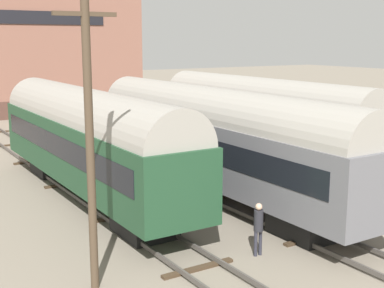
# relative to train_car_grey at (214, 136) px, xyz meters

# --- Properties ---
(ground_plane) EXTENTS (200.00, 200.00, 0.00)m
(ground_plane) POSITION_rel_train_car_grey_xyz_m (0.00, -3.43, -2.91)
(ground_plane) COLOR slate
(track_left) EXTENTS (2.60, 60.00, 0.26)m
(track_left) POSITION_rel_train_car_grey_xyz_m (-4.99, -3.43, -2.77)
(track_left) COLOR #4C4742
(track_left) RESTS_ON ground
(track_middle) EXTENTS (2.60, 60.00, 0.26)m
(track_middle) POSITION_rel_train_car_grey_xyz_m (0.00, -3.43, -2.77)
(track_middle) COLOR #4C4742
(track_middle) RESTS_ON ground
(track_right) EXTENTS (2.60, 60.00, 0.26)m
(track_right) POSITION_rel_train_car_grey_xyz_m (4.99, -3.43, -2.77)
(track_right) COLOR #4C4742
(track_right) RESTS_ON ground
(train_car_grey) EXTENTS (2.93, 18.47, 5.10)m
(train_car_grey) POSITION_rel_train_car_grey_xyz_m (0.00, 0.00, 0.00)
(train_car_grey) COLOR black
(train_car_grey) RESTS_ON ground
(train_car_navy) EXTENTS (2.88, 15.99, 5.21)m
(train_car_navy) POSITION_rel_train_car_grey_xyz_m (4.99, 2.83, 0.07)
(train_car_navy) COLOR black
(train_car_navy) RESTS_ON ground
(train_car_green) EXTENTS (3.01, 16.96, 5.09)m
(train_car_green) POSITION_rel_train_car_grey_xyz_m (-4.99, 2.85, -0.02)
(train_car_green) COLOR black
(train_car_green) RESTS_ON ground
(station_platform) EXTENTS (2.51, 15.15, 1.01)m
(station_platform) POSITION_rel_train_car_grey_xyz_m (7.56, -3.25, -1.97)
(station_platform) COLOR brown
(station_platform) RESTS_ON ground
(person_worker) EXTENTS (0.32, 0.32, 1.85)m
(person_worker) POSITION_rel_train_car_grey_xyz_m (-2.64, -6.53, -1.79)
(person_worker) COLOR #282833
(person_worker) RESTS_ON ground
(utility_pole) EXTENTS (1.80, 0.24, 8.98)m
(utility_pole) POSITION_rel_train_car_grey_xyz_m (-8.24, -5.84, 1.74)
(utility_pole) COLOR #473828
(utility_pole) RESTS_ON ground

